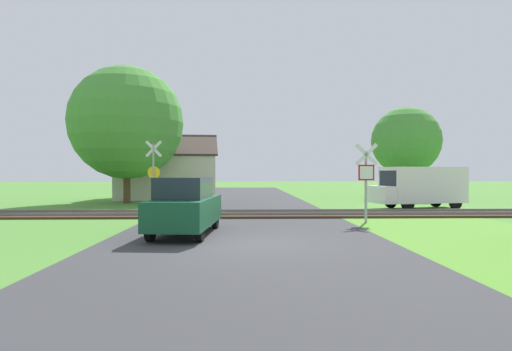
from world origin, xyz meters
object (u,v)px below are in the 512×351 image
mail_truck (420,186)px  parked_car (186,206)px  tree_left (127,123)px  crossing_sign_far (154,171)px  stop_sign_near (366,177)px  tree_far (406,141)px  house (168,175)px

mail_truck → parked_car: size_ratio=1.26×
mail_truck → parked_car: 14.23m
tree_left → crossing_sign_far: bearing=-59.4°
stop_sign_near → crossing_sign_far: 11.04m
tree_far → parked_car: size_ratio=1.72×
crossing_sign_far → mail_truck: bearing=4.6°
mail_truck → tree_far: bearing=-30.1°
tree_far → mail_truck: 10.79m
stop_sign_near → mail_truck: stop_sign_near is taller
house → parked_car: house is taller
tree_left → mail_truck: 17.89m
crossing_sign_far → tree_left: bearing=124.3°
stop_sign_near → house: 18.37m
crossing_sign_far → parked_car: crossing_sign_far is taller
stop_sign_near → parked_car: 7.13m
tree_far → tree_left: bearing=-165.0°
house → parked_car: (3.99, -17.84, -0.89)m
tree_left → mail_truck: (16.90, -4.39, -3.87)m
crossing_sign_far → tree_far: tree_far is taller
crossing_sign_far → parked_car: size_ratio=0.88×
parked_car → tree_far: bearing=56.7°
parked_car → crossing_sign_far: bearing=113.8°
house → parked_car: size_ratio=1.92×
house → crossing_sign_far: bearing=-89.8°
crossing_sign_far → stop_sign_near: bearing=-27.5°
stop_sign_near → house: (-10.50, 15.08, 0.02)m
crossing_sign_far → tree_far: bearing=33.6°
crossing_sign_far → tree_left: size_ratio=0.42×
stop_sign_near → tree_left: tree_left is taller
crossing_sign_far → mail_truck: size_ratio=0.70×
house → tree_left: 6.03m
crossing_sign_far → house: house is taller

